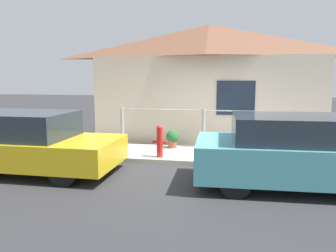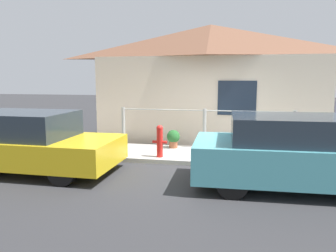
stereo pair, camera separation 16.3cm
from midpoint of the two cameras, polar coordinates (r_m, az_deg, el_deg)
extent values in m
plane|color=#2D2D30|center=(7.86, 4.63, -6.97)|extent=(60.00, 60.00, 0.00)
cube|color=#B2AFA8|center=(8.70, 5.24, -5.10)|extent=(24.00, 1.76, 0.11)
cube|color=beige|center=(9.85, 6.08, 4.17)|extent=(7.00, 0.12, 2.73)
cube|color=#1E2838|center=(9.74, 11.22, 4.82)|extent=(1.10, 0.04, 1.00)
pyramid|color=brown|center=(10.92, 6.68, 14.45)|extent=(7.40, 2.20, 1.03)
cylinder|color=#999993|center=(9.79, -8.44, 0.00)|extent=(0.10, 0.10, 1.11)
cylinder|color=#999993|center=(9.29, 5.71, -0.40)|extent=(0.10, 0.10, 1.11)
cylinder|color=#999993|center=(9.41, 20.43, -0.78)|extent=(0.10, 0.10, 1.11)
cylinder|color=#999993|center=(9.23, 5.75, 2.71)|extent=(4.80, 0.03, 0.03)
cube|color=gold|center=(7.93, -23.67, -3.85)|extent=(4.04, 1.81, 0.56)
cube|color=#232D38|center=(7.93, -24.87, 0.19)|extent=(2.23, 1.58, 0.56)
cylinder|color=black|center=(8.02, -13.04, -4.74)|extent=(0.57, 0.20, 0.57)
cylinder|color=black|center=(6.69, -18.42, -7.59)|extent=(0.57, 0.20, 0.57)
cylinder|color=black|center=(9.31, -27.27, -3.66)|extent=(0.57, 0.20, 0.57)
cube|color=teal|center=(6.68, 20.74, -5.41)|extent=(3.82, 1.90, 0.67)
cube|color=#232D38|center=(6.54, 19.71, -0.43)|extent=(2.12, 1.64, 0.49)
cylinder|color=black|center=(7.35, 10.39, -5.91)|extent=(0.57, 0.22, 0.56)
cylinder|color=black|center=(5.87, 10.80, -9.62)|extent=(0.57, 0.22, 0.56)
cylinder|color=red|center=(8.18, -2.02, -3.05)|extent=(0.16, 0.16, 0.69)
sphere|color=red|center=(8.12, -2.04, -0.42)|extent=(0.16, 0.16, 0.16)
cylinder|color=red|center=(8.20, -2.80, -2.78)|extent=(0.14, 0.07, 0.07)
cylinder|color=red|center=(8.15, -1.25, -2.84)|extent=(0.14, 0.07, 0.07)
cylinder|color=#9E5638|center=(9.30, 0.30, -3.24)|extent=(0.24, 0.24, 0.19)
sphere|color=#235B28|center=(9.26, 0.30, -1.82)|extent=(0.37, 0.37, 0.37)
camera|label=1|loc=(0.08, -90.58, -0.08)|focal=35.00mm
camera|label=2|loc=(0.08, 89.42, 0.08)|focal=35.00mm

